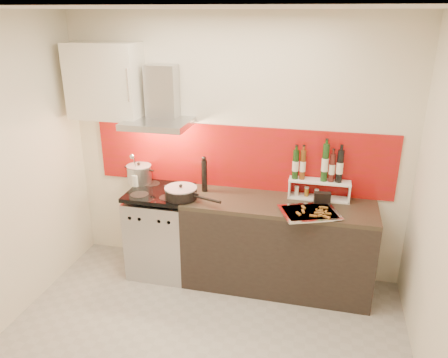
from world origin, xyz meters
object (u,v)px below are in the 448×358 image
(counter, at_px, (277,245))
(saute_pan, at_px, (182,193))
(stock_pot, at_px, (139,174))
(baking_tray, at_px, (310,212))
(pepper_mill, at_px, (204,174))
(range_stove, at_px, (162,232))

(counter, bearing_deg, saute_pan, -171.80)
(saute_pan, bearing_deg, stock_pot, 152.48)
(saute_pan, xyz_separation_m, baking_tray, (1.21, -0.05, -0.05))
(pepper_mill, bearing_deg, range_stove, -165.33)
(saute_pan, height_order, pepper_mill, pepper_mill)
(stock_pot, relative_size, baking_tray, 0.43)
(stock_pot, xyz_separation_m, pepper_mill, (0.72, -0.05, 0.07))
(counter, distance_m, pepper_mill, 0.99)
(saute_pan, bearing_deg, counter, 8.20)
(range_stove, relative_size, saute_pan, 1.56)
(stock_pot, bearing_deg, pepper_mill, -3.90)
(baking_tray, bearing_deg, counter, 148.16)
(stock_pot, xyz_separation_m, baking_tray, (1.77, -0.34, -0.09))
(baking_tray, bearing_deg, saute_pan, 177.70)
(stock_pot, height_order, pepper_mill, pepper_mill)
(pepper_mill, xyz_separation_m, baking_tray, (1.05, -0.29, -0.16))
(pepper_mill, height_order, baking_tray, pepper_mill)
(range_stove, distance_m, counter, 1.20)
(counter, bearing_deg, stock_pot, 173.89)
(saute_pan, distance_m, baking_tray, 1.22)
(saute_pan, bearing_deg, pepper_mill, 56.86)
(range_stove, bearing_deg, stock_pot, 149.75)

